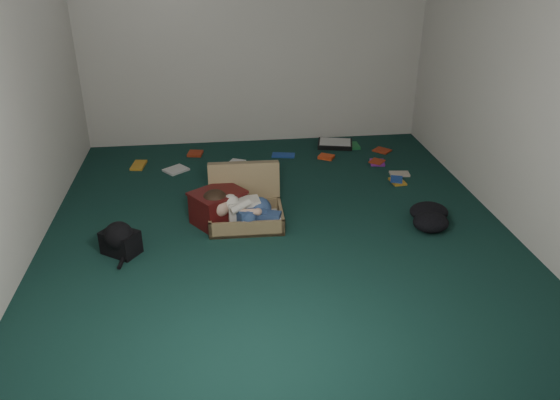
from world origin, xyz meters
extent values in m
plane|color=#12332D|center=(0.00, 0.00, 0.00)|extent=(4.50, 4.50, 0.00)
plane|color=white|center=(0.00, 2.25, 1.30)|extent=(4.50, 0.00, 4.50)
plane|color=white|center=(0.00, -2.25, 1.30)|extent=(4.50, 0.00, 4.50)
plane|color=white|center=(-2.00, 0.00, 1.30)|extent=(0.00, 4.50, 4.50)
plane|color=white|center=(2.00, 0.00, 1.30)|extent=(0.00, 4.50, 4.50)
cube|color=olive|center=(-0.27, 0.10, 0.07)|extent=(0.66, 0.48, 0.15)
cube|color=beige|center=(-0.27, 0.10, 0.04)|extent=(0.60, 0.42, 0.02)
cube|color=olive|center=(-0.26, 0.40, 0.23)|extent=(0.65, 0.22, 0.48)
cube|color=beige|center=(-0.29, 0.08, 0.16)|extent=(0.29, 0.19, 0.20)
sphere|color=tan|center=(-0.50, 0.06, 0.21)|extent=(0.18, 0.18, 0.18)
ellipsoid|color=black|center=(-0.54, 0.11, 0.25)|extent=(0.23, 0.24, 0.20)
ellipsoid|color=navy|center=(-0.15, 0.08, 0.16)|extent=(0.21, 0.24, 0.20)
cube|color=navy|center=(-0.23, -0.02, 0.15)|extent=(0.27, 0.20, 0.13)
cube|color=navy|center=(-0.09, -0.03, 0.13)|extent=(0.25, 0.18, 0.10)
sphere|color=white|center=(0.00, 0.00, 0.11)|extent=(0.10, 0.10, 0.10)
sphere|color=white|center=(0.00, -0.07, 0.10)|extent=(0.09, 0.09, 0.09)
cylinder|color=tan|center=(-0.25, -0.04, 0.20)|extent=(0.17, 0.06, 0.06)
cube|color=#440E0E|center=(-0.51, 0.18, 0.14)|extent=(0.52, 0.50, 0.28)
cube|color=#440E0E|center=(-0.51, 0.18, 0.29)|extent=(0.55, 0.53, 0.02)
cube|color=black|center=(0.93, 1.93, 0.03)|extent=(0.47, 0.39, 0.05)
cube|color=white|center=(0.93, 1.93, 0.05)|extent=(0.42, 0.35, 0.01)
cube|color=gold|center=(-1.36, 1.58, 0.01)|extent=(0.20, 0.15, 0.02)
cube|color=#AB3216|center=(-0.74, 1.85, 0.01)|extent=(0.26, 0.24, 0.02)
cube|color=silver|center=(-0.28, 1.54, 0.01)|extent=(0.20, 0.24, 0.02)
cube|color=#1D439D|center=(0.27, 1.69, 0.01)|extent=(0.22, 0.25, 0.02)
cube|color=#E5461A|center=(0.75, 1.55, 0.01)|extent=(0.25, 0.24, 0.02)
cube|color=#227F3E|center=(1.14, 1.88, 0.01)|extent=(0.22, 0.17, 0.02)
cube|color=purple|center=(1.28, 1.33, 0.01)|extent=(0.25, 0.25, 0.02)
cube|color=beige|center=(1.43, 1.00, 0.01)|extent=(0.19, 0.23, 0.02)
cube|color=gold|center=(1.35, 0.81, 0.01)|extent=(0.23, 0.25, 0.02)
cube|color=#AB3216|center=(1.45, 1.70, 0.01)|extent=(0.25, 0.23, 0.02)
cube|color=silver|center=(-0.95, 1.40, 0.01)|extent=(0.23, 0.19, 0.02)
camera|label=1|loc=(-0.50, -4.15, 2.35)|focal=35.00mm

